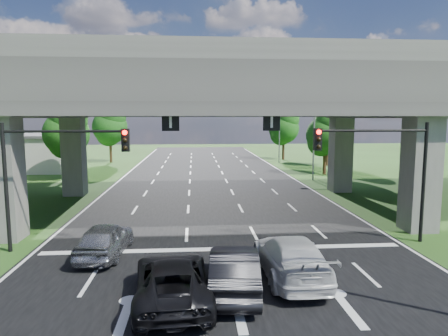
{
  "coord_description": "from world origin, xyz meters",
  "views": [
    {
      "loc": [
        -1.38,
        -14.75,
        6.21
      ],
      "look_at": [
        0.44,
        9.23,
        3.19
      ],
      "focal_mm": 32.0,
      "sensor_mm": 36.0,
      "label": 1
    }
  ],
  "objects": [
    {
      "name": "ground",
      "position": [
        0.0,
        0.0,
        0.0
      ],
      "size": [
        160.0,
        160.0,
        0.0
      ],
      "primitive_type": "plane",
      "color": "#274516",
      "rests_on": "ground"
    },
    {
      "name": "road",
      "position": [
        0.0,
        10.0,
        0.01
      ],
      "size": [
        18.0,
        120.0,
        0.03
      ],
      "primitive_type": "cube",
      "color": "black",
      "rests_on": "ground"
    },
    {
      "name": "overpass",
      "position": [
        0.0,
        12.0,
        7.92
      ],
      "size": [
        80.0,
        15.0,
        10.0
      ],
      "color": "#312F2D",
      "rests_on": "ground"
    },
    {
      "name": "signal_right",
      "position": [
        7.82,
        3.94,
        4.19
      ],
      "size": [
        5.76,
        0.54,
        6.0
      ],
      "color": "black",
      "rests_on": "ground"
    },
    {
      "name": "signal_left",
      "position": [
        -7.82,
        3.94,
        4.19
      ],
      "size": [
        5.76,
        0.54,
        6.0
      ],
      "color": "black",
      "rests_on": "ground"
    },
    {
      "name": "streetlight_far",
      "position": [
        10.1,
        24.0,
        5.85
      ],
      "size": [
        3.38,
        0.25,
        10.0
      ],
      "color": "gray",
      "rests_on": "ground"
    },
    {
      "name": "streetlight_beyond",
      "position": [
        10.1,
        40.0,
        5.85
      ],
      "size": [
        3.38,
        0.25,
        10.0
      ],
      "color": "gray",
      "rests_on": "ground"
    },
    {
      "name": "tree_left_near",
      "position": [
        -13.95,
        26.0,
        4.82
      ],
      "size": [
        4.5,
        4.5,
        7.8
      ],
      "color": "black",
      "rests_on": "ground"
    },
    {
      "name": "tree_left_mid",
      "position": [
        -16.95,
        34.0,
        4.17
      ],
      "size": [
        3.91,
        3.9,
        6.76
      ],
      "color": "black",
      "rests_on": "ground"
    },
    {
      "name": "tree_left_far",
      "position": [
        -12.95,
        42.0,
        5.14
      ],
      "size": [
        4.8,
        4.8,
        8.32
      ],
      "color": "black",
      "rests_on": "ground"
    },
    {
      "name": "tree_right_near",
      "position": [
        13.05,
        28.0,
        4.5
      ],
      "size": [
        4.2,
        4.2,
        7.28
      ],
      "color": "black",
      "rests_on": "ground"
    },
    {
      "name": "tree_right_mid",
      "position": [
        16.05,
        36.0,
        4.17
      ],
      "size": [
        3.91,
        3.9,
        6.76
      ],
      "color": "black",
      "rests_on": "ground"
    },
    {
      "name": "tree_right_far",
      "position": [
        12.05,
        44.0,
        4.82
      ],
      "size": [
        4.5,
        4.5,
        7.8
      ],
      "color": "black",
      "rests_on": "ground"
    },
    {
      "name": "car_silver",
      "position": [
        -5.4,
        3.0,
        0.79
      ],
      "size": [
        2.13,
        4.59,
        1.52
      ],
      "primitive_type": "imported",
      "rotation": [
        0.0,
        0.0,
        3.06
      ],
      "color": "gray",
      "rests_on": "road"
    },
    {
      "name": "car_dark",
      "position": [
        0.01,
        -1.13,
        0.82
      ],
      "size": [
        2.07,
        4.94,
        1.59
      ],
      "primitive_type": "imported",
      "rotation": [
        0.0,
        0.0,
        3.06
      ],
      "color": "black",
      "rests_on": "road"
    },
    {
      "name": "car_white",
      "position": [
        2.35,
        0.01,
        0.83
      ],
      "size": [
        2.31,
        5.55,
        1.6
      ],
      "primitive_type": "imported",
      "rotation": [
        0.0,
        0.0,
        3.15
      ],
      "color": "silver",
      "rests_on": "road"
    },
    {
      "name": "car_trailing",
      "position": [
        -2.15,
        -1.77,
        0.76
      ],
      "size": [
        2.84,
        5.46,
        1.47
      ],
      "primitive_type": "imported",
      "rotation": [
        0.0,
        0.0,
        3.22
      ],
      "color": "black",
      "rests_on": "road"
    }
  ]
}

